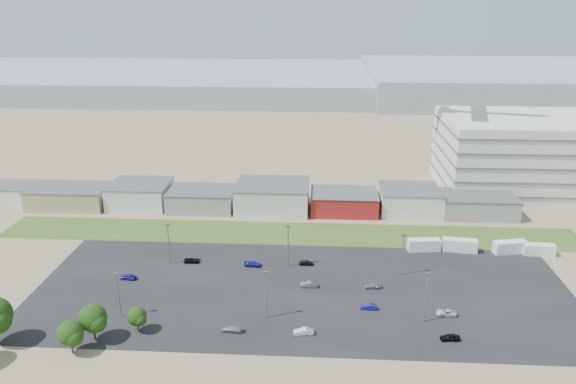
# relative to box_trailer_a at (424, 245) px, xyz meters

# --- Properties ---
(ground) EXTENTS (700.00, 700.00, 0.00)m
(ground) POSITION_rel_box_trailer_a_xyz_m (-35.77, -42.90, -1.56)
(ground) COLOR #7F6E51
(ground) RESTS_ON ground
(parking_lot) EXTENTS (120.00, 50.00, 0.01)m
(parking_lot) POSITION_rel_box_trailer_a_xyz_m (-30.77, -22.90, -1.55)
(parking_lot) COLOR black
(parking_lot) RESTS_ON ground
(grass_strip) EXTENTS (160.00, 16.00, 0.02)m
(grass_strip) POSITION_rel_box_trailer_a_xyz_m (-35.77, 9.10, -1.55)
(grass_strip) COLOR #344D1D
(grass_strip) RESTS_ON ground
(hills_backdrop) EXTENTS (700.00, 200.00, 9.00)m
(hills_backdrop) POSITION_rel_box_trailer_a_xyz_m (4.23, 272.10, 2.94)
(hills_backdrop) COLOR gray
(hills_backdrop) RESTS_ON ground
(building_row) EXTENTS (170.00, 20.00, 8.00)m
(building_row) POSITION_rel_box_trailer_a_xyz_m (-52.77, 28.10, 2.44)
(building_row) COLOR silver
(building_row) RESTS_ON ground
(parking_garage) EXTENTS (80.00, 40.00, 25.00)m
(parking_garage) POSITION_rel_box_trailer_a_xyz_m (54.23, 52.10, 10.94)
(parking_garage) COLOR silver
(parking_garage) RESTS_ON ground
(box_trailer_a) EXTENTS (8.58, 3.60, 3.12)m
(box_trailer_a) POSITION_rel_box_trailer_a_xyz_m (0.00, 0.00, 0.00)
(box_trailer_a) COLOR silver
(box_trailer_a) RESTS_ON ground
(box_trailer_b) EXTENTS (8.93, 3.83, 3.24)m
(box_trailer_b) POSITION_rel_box_trailer_a_xyz_m (9.20, 0.17, 0.06)
(box_trailer_b) COLOR silver
(box_trailer_b) RESTS_ON ground
(box_trailer_c) EXTENTS (8.93, 4.41, 3.21)m
(box_trailer_c) POSITION_rel_box_trailer_a_xyz_m (21.86, -0.17, 0.05)
(box_trailer_c) COLOR silver
(box_trailer_c) RESTS_ON ground
(box_trailer_d) EXTENTS (7.84, 2.84, 2.89)m
(box_trailer_d) POSITION_rel_box_trailer_a_xyz_m (28.83, -0.97, -0.11)
(box_trailer_d) COLOR silver
(box_trailer_d) RESTS_ON ground
(tree_mid) EXTENTS (5.06, 5.06, 7.59)m
(tree_mid) POSITION_rel_box_trailer_a_xyz_m (-72.12, -49.21, 2.24)
(tree_mid) COLOR black
(tree_mid) RESTS_ON ground
(tree_right) EXTENTS (5.72, 5.72, 8.58)m
(tree_right) POSITION_rel_box_trailer_a_xyz_m (-69.63, -44.87, 2.73)
(tree_right) COLOR black
(tree_right) RESTS_ON ground
(tree_near) EXTENTS (4.01, 4.01, 6.01)m
(tree_near) POSITION_rel_box_trailer_a_xyz_m (-62.33, -41.47, 1.44)
(tree_near) COLOR black
(tree_near) RESTS_ON ground
(lightpole_front_l) EXTENTS (1.16, 0.48, 9.87)m
(lightpole_front_l) POSITION_rel_box_trailer_a_xyz_m (-67.62, -36.20, 3.38)
(lightpole_front_l) COLOR slate
(lightpole_front_l) RESTS_ON ground
(lightpole_front_m) EXTENTS (1.22, 0.51, 10.41)m
(lightpole_front_m) POSITION_rel_box_trailer_a_xyz_m (-37.63, -34.79, 3.64)
(lightpole_front_m) COLOR slate
(lightpole_front_m) RESTS_ON ground
(lightpole_front_r) EXTENTS (1.28, 0.53, 10.85)m
(lightpole_front_r) POSITION_rel_box_trailer_a_xyz_m (-5.64, -34.37, 3.86)
(lightpole_front_r) COLOR slate
(lightpole_front_r) RESTS_ON ground
(lightpole_back_l) EXTENTS (1.23, 0.51, 10.42)m
(lightpole_back_l) POSITION_rel_box_trailer_a_xyz_m (-63.81, -11.55, 3.65)
(lightpole_back_l) COLOR slate
(lightpole_back_l) RESTS_ON ground
(lightpole_back_m) EXTENTS (1.26, 0.52, 10.69)m
(lightpole_back_m) POSITION_rel_box_trailer_a_xyz_m (-34.61, -11.29, 3.79)
(lightpole_back_m) COLOR slate
(lightpole_back_m) RESTS_ON ground
(lightpole_back_r) EXTENTS (1.20, 0.50, 10.21)m
(lightpole_back_r) POSITION_rel_box_trailer_a_xyz_m (-7.56, -14.07, 3.55)
(lightpole_back_r) COLOR slate
(lightpole_back_r) RESTS_ON ground
(parked_car_0) EXTENTS (4.30, 2.16, 1.17)m
(parked_car_0) POSITION_rel_box_trailer_a_xyz_m (-0.65, -31.73, -0.98)
(parked_car_0) COLOR silver
(parked_car_0) RESTS_ON ground
(parked_car_1) EXTENTS (3.65, 1.49, 1.18)m
(parked_car_1) POSITION_rel_box_trailer_a_xyz_m (-16.44, -30.29, -0.97)
(parked_car_1) COLOR navy
(parked_car_1) RESTS_ON ground
(parked_car_2) EXTENTS (3.88, 1.78, 1.29)m
(parked_car_2) POSITION_rel_box_trailer_a_xyz_m (-1.83, -40.82, -0.91)
(parked_car_2) COLOR black
(parked_car_2) RESTS_ON ground
(parked_car_3) EXTENTS (4.36, 2.19, 1.21)m
(parked_car_3) POSITION_rel_box_trailer_a_xyz_m (-43.96, -40.31, -0.95)
(parked_car_3) COLOR #A5A5AA
(parked_car_3) RESTS_ON ground
(parked_car_5) EXTENTS (3.99, 2.02, 1.30)m
(parked_car_5) POSITION_rel_box_trailer_a_xyz_m (-71.39, -20.29, -0.91)
(parked_car_5) COLOR navy
(parked_car_5) RESTS_ON ground
(parked_car_6) EXTENTS (4.31, 1.97, 1.22)m
(parked_car_6) POSITION_rel_box_trailer_a_xyz_m (-43.18, -11.82, -0.95)
(parked_car_6) COLOR navy
(parked_car_6) RESTS_ON ground
(parked_car_7) EXTENTS (4.02, 1.53, 1.31)m
(parked_car_7) POSITION_rel_box_trailer_a_xyz_m (-29.27, -21.44, -0.91)
(parked_car_7) COLOR #595B5E
(parked_car_7) RESTS_ON ground
(parked_car_9) EXTENTS (4.11, 2.11, 1.11)m
(parked_car_9) POSITION_rel_box_trailer_a_xyz_m (-58.56, -10.68, -1.00)
(parked_car_9) COLOR black
(parked_car_9) RESTS_ON ground
(parked_car_10) EXTENTS (4.50, 2.17, 1.26)m
(parked_car_10) POSITION_rel_box_trailer_a_xyz_m (-72.72, -41.89, -0.93)
(parked_car_10) COLOR silver
(parked_car_10) RESTS_ON ground
(parked_car_11) EXTENTS (3.53, 1.28, 1.16)m
(parked_car_11) POSITION_rel_box_trailer_a_xyz_m (-30.22, -10.44, -0.98)
(parked_car_11) COLOR black
(parked_car_11) RESTS_ON ground
(parked_car_12) EXTENTS (3.91, 1.80, 1.11)m
(parked_car_12) POSITION_rel_box_trailer_a_xyz_m (-15.05, -21.10, -1.01)
(parked_car_12) COLOR #A5A5AA
(parked_car_12) RESTS_ON ground
(parked_car_13) EXTENTS (4.07, 1.84, 1.30)m
(parked_car_13) POSITION_rel_box_trailer_a_xyz_m (-29.82, -40.50, -0.91)
(parked_car_13) COLOR silver
(parked_car_13) RESTS_ON ground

